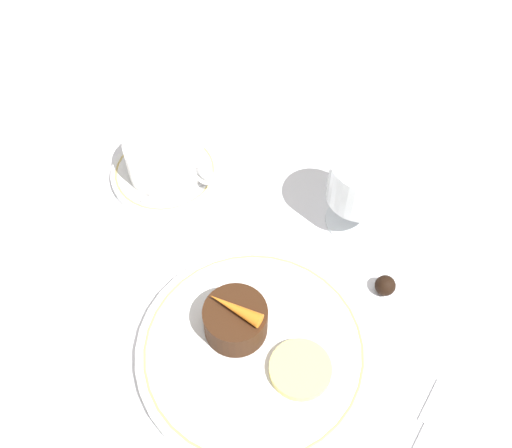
% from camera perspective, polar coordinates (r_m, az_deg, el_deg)
% --- Properties ---
extents(ground_plane, '(3.00, 3.00, 0.00)m').
position_cam_1_polar(ground_plane, '(0.67, -0.61, -9.89)').
color(ground_plane, white).
extents(dinner_plate, '(0.25, 0.25, 0.01)m').
position_cam_1_polar(dinner_plate, '(0.65, -0.22, -11.94)').
color(dinner_plate, white).
rests_on(dinner_plate, ground_plane).
extents(saucer, '(0.14, 0.14, 0.01)m').
position_cam_1_polar(saucer, '(0.79, -8.65, 4.87)').
color(saucer, white).
rests_on(saucer, ground_plane).
extents(coffee_cup, '(0.13, 0.10, 0.05)m').
position_cam_1_polar(coffee_cup, '(0.77, -8.63, 6.47)').
color(coffee_cup, white).
rests_on(coffee_cup, saucer).
extents(spoon, '(0.07, 0.09, 0.00)m').
position_cam_1_polar(spoon, '(0.76, -6.24, 3.53)').
color(spoon, silver).
rests_on(spoon, saucer).
extents(wine_glass, '(0.08, 0.08, 0.11)m').
position_cam_1_polar(wine_glass, '(0.70, 10.03, 3.78)').
color(wine_glass, silver).
rests_on(wine_glass, ground_plane).
extents(fork, '(0.02, 0.18, 0.01)m').
position_cam_1_polar(fork, '(0.64, 15.32, -19.53)').
color(fork, silver).
rests_on(fork, ground_plane).
extents(dessert_cake, '(0.07, 0.07, 0.04)m').
position_cam_1_polar(dessert_cake, '(0.63, -1.96, -9.14)').
color(dessert_cake, '#381E0F').
rests_on(dessert_cake, dinner_plate).
extents(carrot_garnish, '(0.06, 0.02, 0.02)m').
position_cam_1_polar(carrot_garnish, '(0.61, -2.03, -8.01)').
color(carrot_garnish, orange).
rests_on(carrot_garnish, dessert_cake).
extents(pineapple_slice, '(0.06, 0.06, 0.01)m').
position_cam_1_polar(pineapple_slice, '(0.63, 4.25, -13.63)').
color(pineapple_slice, '#EFE075').
rests_on(pineapple_slice, dinner_plate).
extents(chocolate_truffle, '(0.02, 0.02, 0.02)m').
position_cam_1_polar(chocolate_truffle, '(0.69, 12.20, -5.75)').
color(chocolate_truffle, black).
rests_on(chocolate_truffle, ground_plane).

